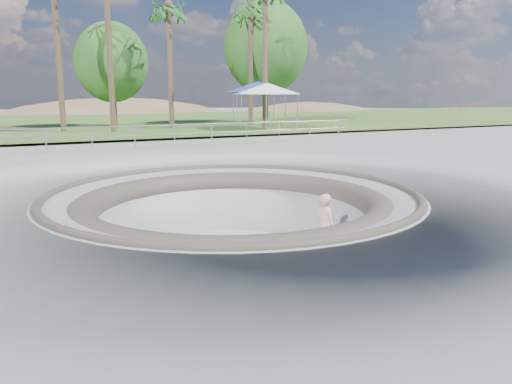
% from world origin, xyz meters
% --- Properties ---
extents(ground, '(180.00, 180.00, 0.00)m').
position_xyz_m(ground, '(0.00, 0.00, 0.00)').
color(ground, gray).
rests_on(ground, ground).
extents(skate_bowl, '(14.00, 14.00, 4.10)m').
position_xyz_m(skate_bowl, '(0.00, 0.00, -1.83)').
color(skate_bowl, gray).
rests_on(skate_bowl, ground).
extents(grass_strip, '(180.00, 36.00, 0.12)m').
position_xyz_m(grass_strip, '(0.00, 34.00, 0.22)').
color(grass_strip, '#366026').
rests_on(grass_strip, ground).
extents(distant_hills, '(103.20, 45.00, 28.60)m').
position_xyz_m(distant_hills, '(3.78, 57.17, -7.02)').
color(distant_hills, brown).
rests_on(distant_hills, ground).
extents(safety_railing, '(25.00, 0.06, 1.03)m').
position_xyz_m(safety_railing, '(0.00, 12.00, 0.69)').
color(safety_railing, '#989AA1').
rests_on(safety_railing, ground).
extents(skateboard, '(0.83, 0.32, 0.08)m').
position_xyz_m(skateboard, '(2.14, -1.41, -1.83)').
color(skateboard, olive).
rests_on(skateboard, ground).
extents(skater, '(0.51, 0.72, 1.88)m').
position_xyz_m(skater, '(2.14, -1.41, -0.88)').
color(skater, beige).
rests_on(skater, skateboard).
extents(canopy_white, '(5.97, 5.97, 3.14)m').
position_xyz_m(canopy_white, '(10.43, 18.16, 3.03)').
color(canopy_white, '#989AA1').
rests_on(canopy_white, ground).
extents(canopy_blue, '(6.37, 6.37, 3.30)m').
position_xyz_m(canopy_blue, '(10.56, 19.79, 3.18)').
color(canopy_blue, '#989AA1').
rests_on(canopy_blue, ground).
extents(palm_d, '(2.60, 2.60, 9.25)m').
position_xyz_m(palm_d, '(4.93, 22.29, 8.12)').
color(palm_d, brown).
rests_on(palm_d, ground).
extents(palm_f, '(2.60, 2.60, 9.83)m').
position_xyz_m(palm_f, '(11.62, 23.31, 8.66)').
color(palm_f, brown).
rests_on(palm_f, ground).
extents(bushy_tree_mid, '(5.35, 4.86, 7.71)m').
position_xyz_m(bushy_tree_mid, '(1.67, 26.22, 4.95)').
color(bushy_tree_mid, brown).
rests_on(bushy_tree_mid, ground).
extents(bushy_tree_right, '(7.02, 6.38, 10.13)m').
position_xyz_m(bushy_tree_right, '(14.08, 25.54, 6.46)').
color(bushy_tree_right, brown).
rests_on(bushy_tree_right, ground).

